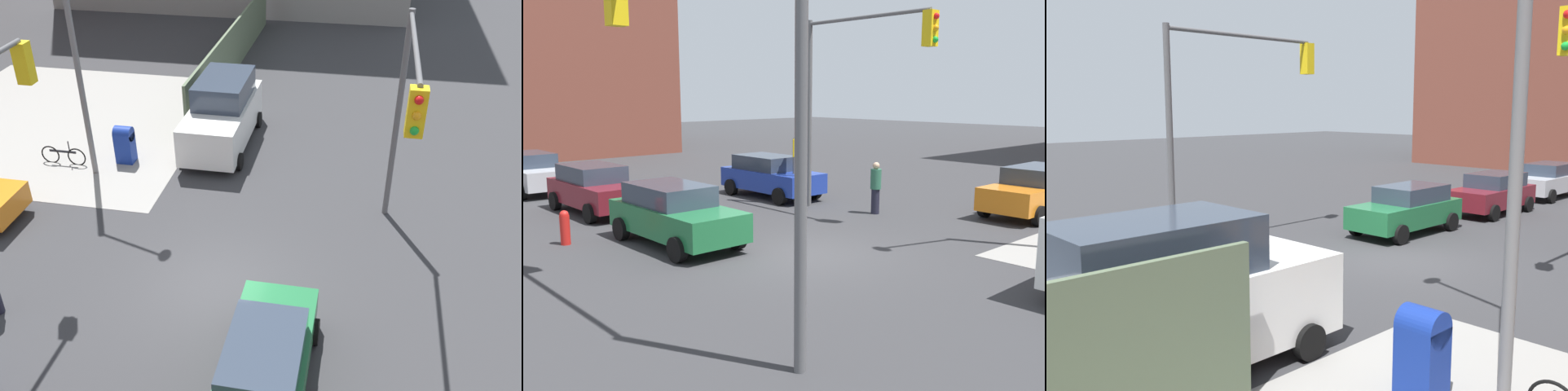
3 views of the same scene
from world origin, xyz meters
The scene contains 12 objects.
ground_plane centered at (0.00, 0.00, 0.00)m, with size 120.00×120.00×0.00m, color #333335.
traffic_signal_nw_corner centered at (-2.51, 4.50, 4.62)m, with size 5.23×0.36×6.50m.
traffic_signal_se_corner centered at (2.34, -4.50, 4.64)m, with size 5.65×0.36×6.50m.
warning_sign_two_way centered at (-5.40, 4.59, 1.64)m, with size 0.48×0.48×2.40m.
fire_hydrant centered at (-5.00, -4.20, 0.49)m, with size 0.26×0.26×0.94m.
coupe_blue centered at (-6.86, 4.70, 0.84)m, with size 4.30×2.02×1.62m.
coupe_silver centered at (-14.22, -1.93, 0.84)m, with size 4.31×2.02×1.62m.
sedan_maroon centered at (-8.55, -1.72, 0.84)m, with size 4.21×2.02×1.62m.
coupe_orange centered at (1.67, 9.06, 0.84)m, with size 2.02×4.44×1.62m.
sedan_green centered at (-3.07, -1.96, 0.84)m, with size 4.30×2.02×1.62m.
pedestrian_crossing centered at (-2.00, 5.20, 0.92)m, with size 0.36×0.36×1.76m.
bicycle_at_crosswalk centered at (-6.80, 6.00, 0.35)m, with size 1.75×0.05×0.97m.
Camera 2 is at (10.26, -10.00, 4.05)m, focal length 40.00 mm.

